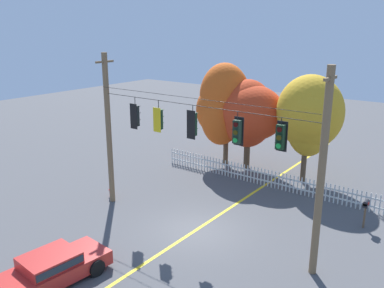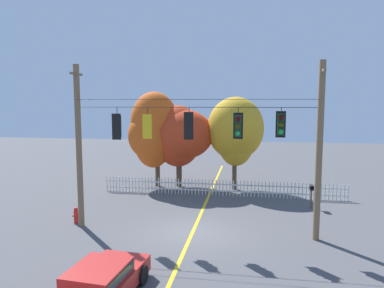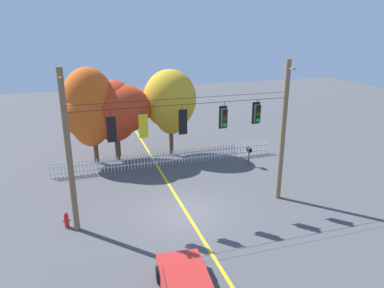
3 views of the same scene
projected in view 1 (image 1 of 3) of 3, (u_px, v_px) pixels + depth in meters
name	position (u px, v px, depth m)	size (l,w,h in m)	color
ground	(195.00, 230.00, 18.69)	(80.00, 80.00, 0.00)	#4C4C4F
lane_centerline_stripe	(195.00, 230.00, 18.69)	(0.16, 36.00, 0.01)	gold
signal_support_span	(196.00, 148.00, 17.59)	(11.34, 1.10, 7.81)	brown
traffic_signal_southbound_primary	(135.00, 116.00, 19.37)	(0.43, 0.38, 1.51)	black
traffic_signal_northbound_secondary	(159.00, 119.00, 18.51)	(0.43, 0.38, 1.44)	black
traffic_signal_northbound_primary	(193.00, 124.00, 17.39)	(0.43, 0.38, 1.45)	black
traffic_signal_eastbound_side	(237.00, 132.00, 16.14)	(0.43, 0.38, 1.41)	black
traffic_signal_westbound_side	(281.00, 137.00, 15.05)	(0.43, 0.38, 1.32)	black
white_picket_fence	(277.00, 180.00, 23.36)	(15.68, 0.06, 1.03)	silver
autumn_maple_near_fence	(222.00, 106.00, 26.74)	(3.58, 3.17, 6.79)	brown
autumn_maple_mid	(250.00, 113.00, 25.84)	(4.30, 3.66, 5.84)	brown
autumn_oak_far_east	(310.00, 116.00, 23.48)	(3.91, 3.61, 6.42)	brown
parked_car	(53.00, 267.00, 14.79)	(2.17, 4.11, 1.15)	red
fire_hydrant	(111.00, 190.00, 22.31)	(0.38, 0.22, 0.81)	red
roadside_mailbox	(366.00, 205.00, 18.66)	(0.25, 0.44, 1.38)	brown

